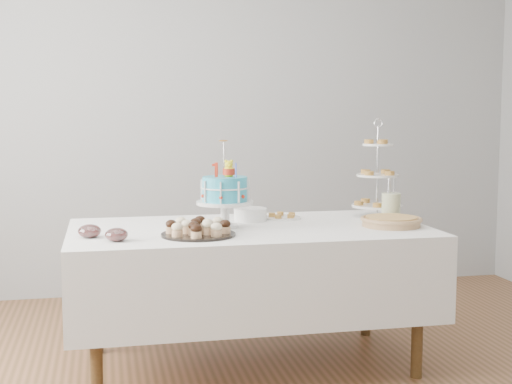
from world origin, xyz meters
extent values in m
cube|color=#9B9EA0|center=(0.00, 2.00, 1.35)|extent=(5.00, 0.04, 2.70)
cube|color=#9B9EA0|center=(0.00, -2.00, 1.35)|extent=(5.00, 0.04, 2.70)
cube|color=silver|center=(0.00, 0.30, 0.55)|extent=(1.92, 1.02, 0.45)
cylinder|color=#51381B|center=(-0.82, -0.07, 0.34)|extent=(0.06, 0.06, 0.67)
cylinder|color=#51381B|center=(0.82, -0.07, 0.34)|extent=(0.06, 0.06, 0.67)
cylinder|color=#51381B|center=(-0.82, 0.67, 0.34)|extent=(0.06, 0.06, 0.67)
cylinder|color=#51381B|center=(0.82, 0.67, 0.34)|extent=(0.06, 0.06, 0.67)
cylinder|color=#2CA1C0|center=(-0.13, 0.31, 0.98)|extent=(0.24, 0.24, 0.13)
torus|color=silver|center=(-0.13, 0.31, 0.99)|extent=(0.25, 0.25, 0.01)
cube|color=red|center=(-0.18, 0.31, 1.08)|extent=(0.03, 0.02, 0.08)
cylinder|color=blue|center=(-0.08, 0.25, 1.08)|extent=(0.01, 0.01, 0.08)
cylinder|color=silver|center=(-0.13, 0.34, 1.14)|extent=(0.00, 0.00, 0.19)
cylinder|color=#F1A243|center=(-0.13, 0.34, 1.24)|extent=(0.05, 0.05, 0.01)
cylinder|color=black|center=(-0.31, 0.09, 0.78)|extent=(0.38, 0.38, 0.01)
ellipsoid|color=black|center=(-0.38, 0.09, 0.83)|extent=(0.06, 0.06, 0.04)
ellipsoid|color=beige|center=(-0.23, 0.09, 0.83)|extent=(0.06, 0.06, 0.04)
cylinder|color=tan|center=(0.76, 0.16, 0.79)|extent=(0.31, 0.31, 0.04)
cylinder|color=tan|center=(0.76, 0.16, 0.81)|extent=(0.28, 0.28, 0.02)
torus|color=tan|center=(0.76, 0.16, 0.81)|extent=(0.33, 0.33, 0.02)
cylinder|color=silver|center=(0.82, 0.53, 1.04)|extent=(0.01, 0.01, 0.53)
cylinder|color=white|center=(0.82, 0.53, 0.83)|extent=(0.30, 0.30, 0.01)
cylinder|color=white|center=(0.82, 0.53, 1.02)|extent=(0.25, 0.25, 0.01)
cylinder|color=white|center=(0.82, 0.53, 1.20)|extent=(0.18, 0.18, 0.01)
torus|color=silver|center=(0.82, 0.53, 1.32)|extent=(0.06, 0.01, 0.06)
cylinder|color=white|center=(0.05, 0.51, 0.81)|extent=(0.19, 0.19, 0.07)
cylinder|color=white|center=(0.25, 0.55, 0.78)|extent=(0.21, 0.21, 0.01)
ellipsoid|color=silver|center=(-0.71, 0.02, 0.80)|extent=(0.11, 0.11, 0.07)
cylinder|color=#5B0C07|center=(-0.71, 0.02, 0.80)|extent=(0.08, 0.08, 0.03)
ellipsoid|color=silver|center=(-0.84, 0.14, 0.80)|extent=(0.11, 0.11, 0.07)
cylinder|color=#5B0C07|center=(-0.84, 0.14, 0.80)|extent=(0.08, 0.08, 0.03)
cylinder|color=beige|center=(0.84, 0.36, 0.85)|extent=(0.11, 0.11, 0.16)
cylinder|color=beige|center=(0.90, 0.36, 0.86)|extent=(0.01, 0.01, 0.08)
camera|label=1|loc=(-0.76, -3.43, 1.39)|focal=50.00mm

